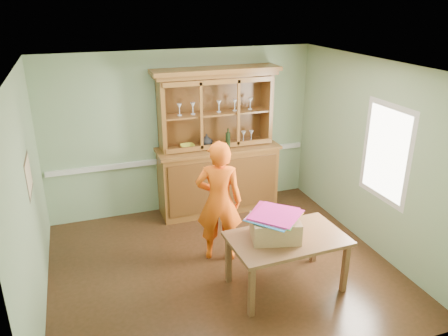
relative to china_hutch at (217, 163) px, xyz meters
name	(u,v)px	position (x,y,z in m)	size (l,w,h in m)	color
floor	(222,267)	(-0.51, -1.72, -0.85)	(4.50, 4.50, 0.00)	#452716
ceiling	(221,68)	(-0.51, -1.72, 1.85)	(4.50, 4.50, 0.00)	white
wall_back	(183,132)	(-0.51, 0.28, 0.50)	(4.50, 4.50, 0.00)	#88A57C
wall_left	(28,202)	(-2.76, -1.72, 0.50)	(4.00, 4.00, 0.00)	#88A57C
wall_right	(372,156)	(1.74, -1.72, 0.50)	(4.00, 4.00, 0.00)	#88A57C
wall_front	(297,262)	(-0.51, -3.72, 0.50)	(4.50, 4.50, 0.00)	#88A57C
chair_rail	(184,158)	(-0.51, 0.25, 0.05)	(4.41, 0.05, 0.08)	silver
framed_map	(29,175)	(-2.74, -1.42, 0.70)	(0.03, 0.60, 0.46)	#312313
window_panel	(386,153)	(1.71, -2.02, 0.65)	(0.03, 0.96, 1.36)	silver
china_hutch	(217,163)	(0.00, 0.00, 0.00)	(2.06, 0.68, 2.42)	brown
dining_table	(287,243)	(0.12, -2.38, -0.22)	(1.46, 0.91, 0.71)	brown
cardboard_box	(275,228)	(-0.04, -2.34, 0.00)	(0.57, 0.45, 0.26)	tan
kite_stack	(274,216)	(-0.05, -2.31, 0.16)	(0.75, 0.75, 0.05)	gold
person	(219,202)	(-0.46, -1.46, 0.02)	(0.63, 0.41, 1.73)	#FF5E10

